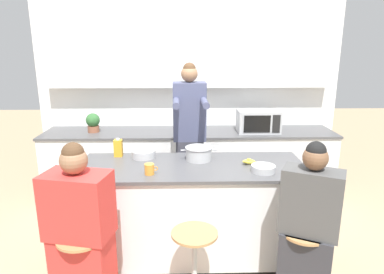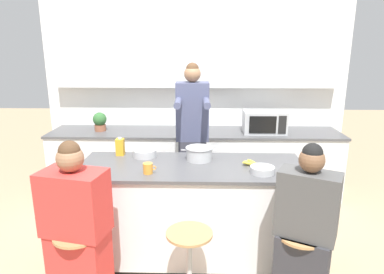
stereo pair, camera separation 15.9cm
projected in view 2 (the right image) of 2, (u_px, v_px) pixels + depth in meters
The scene contains 18 objects.
ground_plane at pixel (192, 255), 3.40m from camera, with size 16.00×16.00×0.00m, color tan.
wall_back at pixel (195, 80), 4.75m from camera, with size 4.20×0.22×2.70m.
back_counter at pixel (195, 162), 4.72m from camera, with size 3.90×0.69×0.89m.
kitchen_island at pixel (192, 211), 3.27m from camera, with size 2.09×0.78×0.94m.
bar_stool_leftmost at pixel (81, 269), 2.63m from camera, with size 0.38×0.38×0.65m.
bar_stool_center at pixel (189, 268), 2.65m from camera, with size 0.38×0.38×0.65m.
bar_stool_rightmost at pixel (298, 270), 2.62m from camera, with size 0.38×0.38×0.65m.
person_cooking at pixel (192, 146), 3.83m from camera, with size 0.37×0.58×1.84m.
person_wrapped_blanket at pixel (77, 233), 2.58m from camera, with size 0.52×0.38×1.37m.
person_seated_near at pixel (304, 239), 2.54m from camera, with size 0.48×0.41×1.36m.
cooking_pot at pixel (199, 154), 3.28m from camera, with size 0.35×0.26×0.13m.
fruit_bowl at pixel (145, 153), 3.39m from camera, with size 0.23×0.23×0.07m.
mixing_bowl_steel at pixel (262, 170), 2.95m from camera, with size 0.21×0.21×0.06m.
coffee_cup_near at pixel (148, 168), 2.94m from camera, with size 0.12×0.08×0.09m.
banana_bunch at pixel (249, 163), 3.15m from camera, with size 0.16×0.12×0.05m.
juice_carton at pixel (120, 147), 3.43m from camera, with size 0.08×0.08×0.18m.
microwave at pixel (264, 122), 4.50m from camera, with size 0.55×0.33×0.29m.
potted_plant at pixel (100, 121), 4.61m from camera, with size 0.18×0.18×0.25m.
Camera 2 is at (0.08, -2.97, 2.01)m, focal length 32.00 mm.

